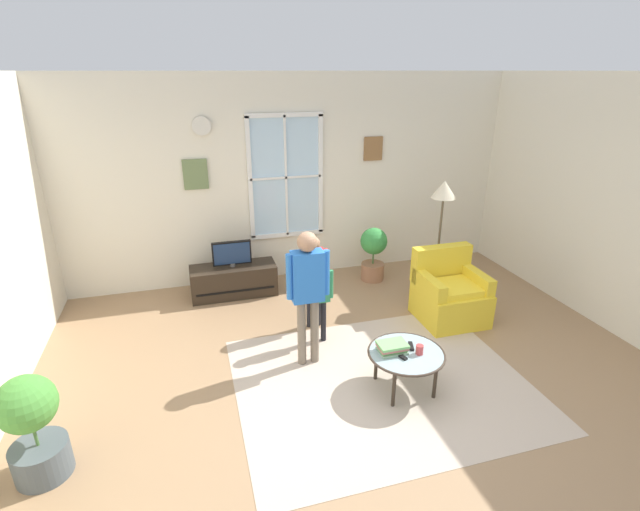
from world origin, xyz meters
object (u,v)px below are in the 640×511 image
Objects in this scene: potted_plant_corner at (32,426)px; television at (232,253)px; person_blue_shirt at (308,284)px; armchair at (449,294)px; book_stack at (392,347)px; remote_near_cup at (401,356)px; floor_lamp at (443,201)px; remote_near_books at (411,346)px; tv_stand at (234,280)px; coffee_table at (406,355)px; potted_plant_by_window at (373,251)px; person_red_shirt at (313,271)px; person_green_shirt at (319,291)px; cup at (420,350)px.

television is at bearing 56.98° from potted_plant_corner.
television is at bearing 107.34° from person_blue_shirt.
book_stack is at bearing -139.57° from armchair.
remote_near_cup is (0.04, -0.10, -0.04)m from book_stack.
remote_near_cup is 0.16× the size of potted_plant_corner.
person_blue_shirt is at bearing 136.15° from book_stack.
floor_lamp reaches higher than potted_plant_corner.
remote_near_books is (0.21, 0.02, -0.04)m from book_stack.
tv_stand is 2.85m from remote_near_books.
armchair reaches higher than book_stack.
coffee_table is 5.28× the size of remote_near_books.
remote_near_books is (1.44, -2.45, -0.19)m from television.
remote_near_books is at bearing 4.46° from potted_plant_corner.
potted_plant_by_window reaches higher than coffee_table.
person_red_shirt is at bearing -53.46° from tv_stand.
television is 2.88m from remote_near_cup.
television is at bearing 150.63° from armchair.
floor_lamp is (1.37, 1.78, 0.92)m from remote_near_cup.
person_green_shirt is at bearing 118.03° from coffee_table.
person_red_shirt reaches higher than tv_stand.
tv_stand is 8.21× the size of remote_near_cup.
armchair reaches higher than coffee_table.
coffee_table is at bearing 153.43° from cup.
person_red_shirt reaches higher than person_green_shirt.
person_green_shirt is at bearing 25.61° from potted_plant_corner.
person_green_shirt reaches higher than coffee_table.
remote_near_cup is at bearing -67.25° from book_stack.
cup is 2.58m from potted_plant_by_window.
armchair is 0.76× the size of person_red_shirt.
tv_stand is 1.32× the size of potted_plant_corner.
cup is 0.06× the size of person_blue_shirt.
television is at bearing 116.51° from book_stack.
tv_stand is at bearing 120.46° from remote_near_books.
floor_lamp is (0.62, -0.73, 0.89)m from potted_plant_by_window.
floor_lamp reaches higher than person_green_shirt.
television is at bearing 120.49° from remote_near_books.
potted_plant_by_window is at bearing -1.59° from television.
remote_near_cup is at bearing -127.45° from floor_lamp.
person_blue_shirt is 2.36m from floor_lamp.
person_green_shirt is (0.23, 0.36, -0.28)m from person_blue_shirt.
potted_plant_by_window is (0.67, 2.46, 0.06)m from coffee_table.
person_red_shirt is (0.26, 0.72, -0.20)m from person_blue_shirt.
coffee_table is 0.14m from cup.
potted_plant_by_window reaches higher than book_stack.
television is 0.35× the size of person_blue_shirt.
television is 2.85m from floor_lamp.
potted_plant_corner is 0.54× the size of floor_lamp.
armchair is 9.34× the size of cup.
coffee_table is at bearing 3.26° from potted_plant_corner.
coffee_table is 5.28× the size of remote_near_cup.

